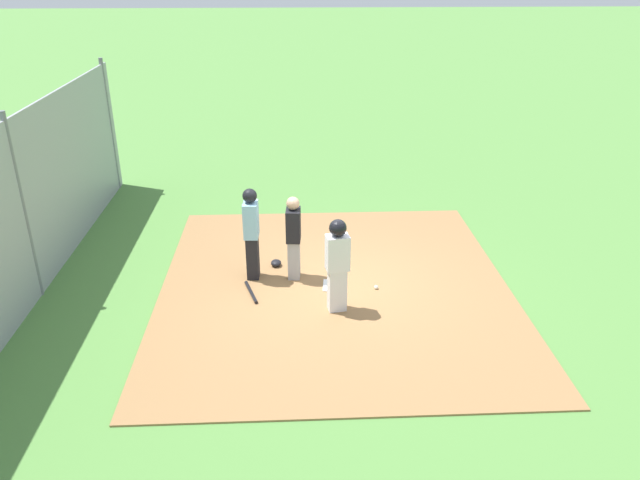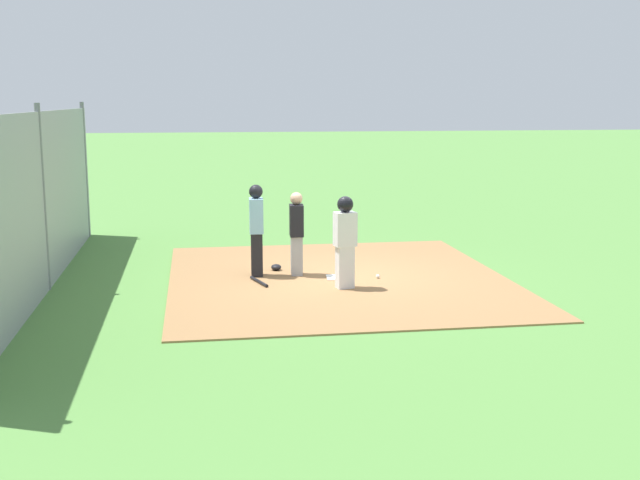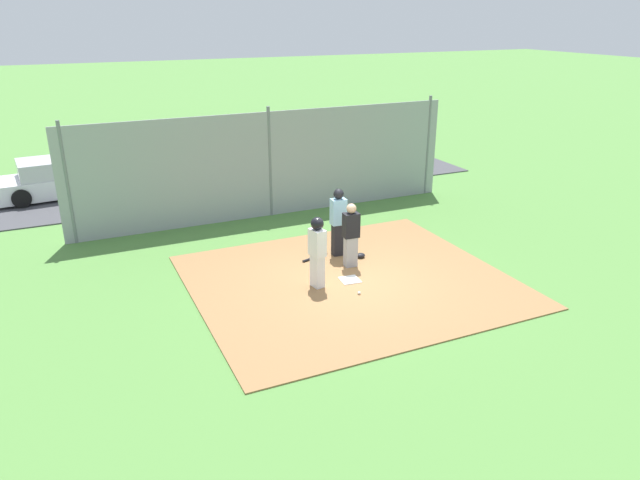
{
  "view_description": "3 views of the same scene",
  "coord_description": "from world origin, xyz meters",
  "px_view_note": "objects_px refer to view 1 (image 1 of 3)",
  "views": [
    {
      "loc": [
        10.0,
        -0.76,
        5.57
      ],
      "look_at": [
        -0.08,
        -0.27,
        0.94
      ],
      "focal_mm": 34.63,
      "sensor_mm": 36.0,
      "label": 1
    },
    {
      "loc": [
        14.55,
        -2.67,
        3.41
      ],
      "look_at": [
        0.53,
        -0.44,
        0.87
      ],
      "focal_mm": 44.32,
      "sensor_mm": 36.0,
      "label": 2
    },
    {
      "loc": [
        5.86,
        11.12,
        5.93
      ],
      "look_at": [
        0.29,
        -1.06,
        0.72
      ],
      "focal_mm": 32.99,
      "sensor_mm": 36.0,
      "label": 3
    }
  ],
  "objects_px": {
    "catcher_mask": "(276,263)",
    "umpire": "(252,232)",
    "home_plate": "(335,285)",
    "catcher": "(294,237)",
    "runner": "(337,259)",
    "baseball": "(376,287)",
    "baseball_bat": "(251,292)"
  },
  "relations": [
    {
      "from": "catcher_mask",
      "to": "umpire",
      "type": "bearing_deg",
      "value": -43.58
    },
    {
      "from": "home_plate",
      "to": "catcher_mask",
      "type": "xyz_separation_m",
      "value": [
        -0.88,
        -1.1,
        0.05
      ]
    },
    {
      "from": "home_plate",
      "to": "umpire",
      "type": "relative_size",
      "value": 0.25
    },
    {
      "from": "umpire",
      "to": "catcher_mask",
      "type": "bearing_deg",
      "value": 49.26
    },
    {
      "from": "catcher",
      "to": "runner",
      "type": "height_order",
      "value": "runner"
    },
    {
      "from": "runner",
      "to": "baseball",
      "type": "height_order",
      "value": "runner"
    },
    {
      "from": "catcher",
      "to": "runner",
      "type": "bearing_deg",
      "value": -55.6
    },
    {
      "from": "home_plate",
      "to": "baseball",
      "type": "distance_m",
      "value": 0.76
    },
    {
      "from": "home_plate",
      "to": "catcher_mask",
      "type": "height_order",
      "value": "catcher_mask"
    },
    {
      "from": "home_plate",
      "to": "catcher_mask",
      "type": "relative_size",
      "value": 1.83
    },
    {
      "from": "runner",
      "to": "catcher",
      "type": "bearing_deg",
      "value": 20.66
    },
    {
      "from": "catcher",
      "to": "baseball_bat",
      "type": "distance_m",
      "value": 1.29
    },
    {
      "from": "home_plate",
      "to": "catcher",
      "type": "height_order",
      "value": "catcher"
    },
    {
      "from": "umpire",
      "to": "runner",
      "type": "xyz_separation_m",
      "value": [
        1.26,
        1.5,
        0.02
      ]
    },
    {
      "from": "catcher_mask",
      "to": "baseball",
      "type": "relative_size",
      "value": 3.24
    },
    {
      "from": "runner",
      "to": "catcher_mask",
      "type": "relative_size",
      "value": 6.99
    },
    {
      "from": "home_plate",
      "to": "umpire",
      "type": "xyz_separation_m",
      "value": [
        -0.44,
        -1.52,
        0.93
      ]
    },
    {
      "from": "runner",
      "to": "baseball_bat",
      "type": "distance_m",
      "value": 1.88
    },
    {
      "from": "runner",
      "to": "catcher_mask",
      "type": "distance_m",
      "value": 2.21
    },
    {
      "from": "runner",
      "to": "home_plate",
      "type": "bearing_deg",
      "value": -11.67
    },
    {
      "from": "catcher",
      "to": "baseball_bat",
      "type": "xyz_separation_m",
      "value": [
        0.61,
        -0.79,
        -0.81
      ]
    },
    {
      "from": "umpire",
      "to": "home_plate",
      "type": "bearing_deg",
      "value": -13.11
    },
    {
      "from": "umpire",
      "to": "catcher_mask",
      "type": "distance_m",
      "value": 1.07
    },
    {
      "from": "runner",
      "to": "catcher_mask",
      "type": "height_order",
      "value": "runner"
    },
    {
      "from": "catcher",
      "to": "home_plate",
      "type": "bearing_deg",
      "value": -24.12
    },
    {
      "from": "catcher_mask",
      "to": "baseball_bat",
      "type": "bearing_deg",
      "value": -21.8
    },
    {
      "from": "baseball",
      "to": "runner",
      "type": "bearing_deg",
      "value": -48.86
    },
    {
      "from": "baseball_bat",
      "to": "baseball",
      "type": "bearing_deg",
      "value": 74.82
    },
    {
      "from": "catcher_mask",
      "to": "baseball",
      "type": "distance_m",
      "value": 2.12
    },
    {
      "from": "runner",
      "to": "baseball_bat",
      "type": "relative_size",
      "value": 2.12
    },
    {
      "from": "home_plate",
      "to": "baseball_bat",
      "type": "bearing_deg",
      "value": -82.12
    },
    {
      "from": "catcher_mask",
      "to": "baseball",
      "type": "height_order",
      "value": "catcher_mask"
    }
  ]
}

